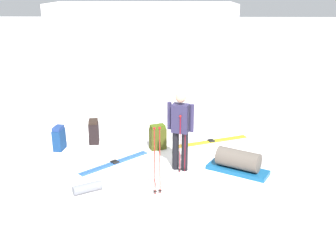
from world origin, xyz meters
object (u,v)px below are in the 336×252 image
(ski_pair_far, at_px, (211,141))
(backpack_bright, at_px, (94,132))
(ski_poles_planted_far, at_px, (157,158))
(ski_pair_near, at_px, (115,163))
(ski_poles_planted_near, at_px, (183,141))
(gear_sled, at_px, (238,162))
(sleeping_mat_rolled, at_px, (87,188))
(backpack_small_spare, at_px, (158,137))
(skier_standing, at_px, (180,127))
(backpack_large_dark, at_px, (59,138))

(ski_pair_far, distance_m, backpack_bright, 2.93)
(ski_poles_planted_far, bearing_deg, ski_pair_near, 127.14)
(ski_poles_planted_near, relative_size, gear_sled, 0.94)
(ski_poles_planted_near, bearing_deg, sleeping_mat_rolled, -153.40)
(backpack_small_spare, bearing_deg, skier_standing, -64.82)
(skier_standing, bearing_deg, ski_pair_near, 169.22)
(ski_pair_far, height_order, backpack_small_spare, backpack_small_spare)
(backpack_large_dark, distance_m, ski_poles_planted_far, 3.22)
(gear_sled, bearing_deg, backpack_bright, 154.92)
(backpack_large_dark, distance_m, backpack_bright, 0.86)
(backpack_small_spare, relative_size, ski_poles_planted_near, 0.48)
(skier_standing, relative_size, sleeping_mat_rolled, 3.09)
(backpack_small_spare, xyz_separation_m, gear_sled, (1.74, -1.21, -0.07))
(ski_poles_planted_near, xyz_separation_m, sleeping_mat_rolled, (-1.81, -0.91, -0.61))
(skier_standing, bearing_deg, gear_sled, -4.44)
(ski_pair_near, distance_m, backpack_small_spare, 1.27)
(gear_sled, bearing_deg, skier_standing, 175.56)
(ski_pair_near, bearing_deg, ski_poles_planted_near, -14.52)
(ski_poles_planted_far, height_order, gear_sled, ski_poles_planted_far)
(skier_standing, xyz_separation_m, backpack_small_spare, (-0.52, 1.11, -0.66))
(skier_standing, xyz_separation_m, backpack_bright, (-2.12, 1.46, -0.66))
(backpack_small_spare, height_order, sleeping_mat_rolled, backpack_small_spare)
(backpack_bright, distance_m, ski_poles_planted_near, 2.71)
(ski_poles_planted_near, distance_m, ski_poles_planted_far, 1.06)
(ski_poles_planted_near, bearing_deg, gear_sled, 0.80)
(ski_pair_far, bearing_deg, backpack_large_dark, -171.32)
(gear_sled, distance_m, sleeping_mat_rolled, 3.12)
(ski_pair_near, xyz_separation_m, gear_sled, (2.65, -0.37, 0.21))
(ski_poles_planted_near, bearing_deg, ski_pair_near, 165.48)
(ski_poles_planted_far, relative_size, gear_sled, 1.00)
(skier_standing, xyz_separation_m, ski_pair_near, (-1.43, 0.27, -0.94))
(backpack_small_spare, height_order, ski_poles_planted_far, ski_poles_planted_far)
(backpack_large_dark, distance_m, ski_poles_planted_near, 3.14)
(backpack_small_spare, distance_m, sleeping_mat_rolled, 2.47)
(backpack_large_dark, xyz_separation_m, ski_poles_planted_near, (2.90, -1.13, 0.42))
(ski_pair_far, bearing_deg, ski_poles_planted_near, -113.92)
(backpack_small_spare, relative_size, sleeping_mat_rolled, 1.10)
(gear_sled, bearing_deg, ski_poles_planted_near, -179.20)
(ski_poles_planted_far, relative_size, sleeping_mat_rolled, 2.44)
(skier_standing, relative_size, ski_pair_far, 0.90)
(backpack_large_dark, xyz_separation_m, gear_sled, (4.07, -1.11, -0.06))
(ski_pair_far, relative_size, backpack_small_spare, 3.13)
(ski_pair_far, bearing_deg, gear_sled, -75.94)
(backpack_bright, xyz_separation_m, gear_sled, (3.33, -1.56, -0.07))
(backpack_bright, height_order, gear_sled, backpack_bright)
(backpack_large_dark, bearing_deg, ski_pair_near, -27.65)
(backpack_small_spare, relative_size, gear_sled, 0.45)
(sleeping_mat_rolled, bearing_deg, backpack_large_dark, 118.26)
(backpack_small_spare, xyz_separation_m, sleeping_mat_rolled, (-1.24, -2.13, -0.20))
(backpack_bright, relative_size, gear_sled, 0.45)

